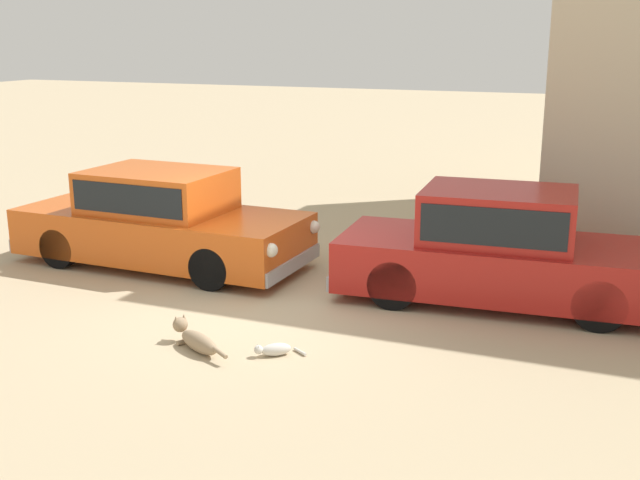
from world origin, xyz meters
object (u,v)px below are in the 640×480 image
parked_sedan_second (499,247)px  stray_dog_spotted (195,339)px  parked_sedan_nearest (161,218)px  stray_cat (275,349)px

parked_sedan_second → stray_dog_spotted: size_ratio=4.48×
parked_sedan_nearest → stray_cat: size_ratio=8.67×
parked_sedan_nearest → stray_dog_spotted: size_ratio=4.67×
stray_dog_spotted → stray_cat: (0.91, 0.19, -0.06)m
stray_dog_spotted → stray_cat: 0.93m
parked_sedan_nearest → parked_sedan_second: size_ratio=1.04×
parked_sedan_second → stray_cat: bearing=-128.9°
stray_cat → stray_dog_spotted: bearing=-26.7°
stray_cat → parked_sedan_second: bearing=-162.9°
stray_dog_spotted → stray_cat: stray_dog_spotted is taller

